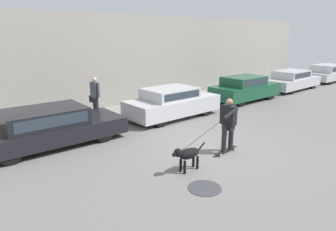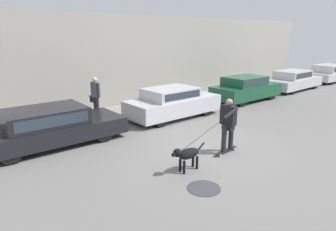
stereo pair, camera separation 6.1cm
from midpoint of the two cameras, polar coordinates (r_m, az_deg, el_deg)
ground_plane at (r=9.46m, az=8.39°, el=-6.31°), size 36.00×36.00×0.00m
back_wall at (r=14.14m, az=-11.90°, el=9.77°), size 32.00×0.30×4.33m
sidewalk_curb at (r=13.52m, az=-9.14°, el=0.67°), size 30.00×1.92×0.16m
parked_car_0 at (r=10.19m, az=-21.41°, el=-2.06°), size 4.58×1.88×1.22m
parked_car_1 at (r=12.66m, az=1.05°, el=2.42°), size 4.12×1.73×1.28m
parked_car_2 at (r=16.39m, az=14.70°, el=4.96°), size 4.06×1.72×1.30m
parked_car_3 at (r=20.56m, az=22.81°, el=6.17°), size 4.50×1.70×1.23m
parked_car_4 at (r=25.32m, az=28.45°, el=7.08°), size 4.21×1.92×1.24m
dog at (r=7.78m, az=3.87°, el=-7.42°), size 1.12×0.28×0.70m
skateboarder at (r=8.96m, az=11.55°, el=-1.36°), size 2.58×0.62×1.65m
pedestrian_with_bag at (r=12.41m, az=-13.52°, el=3.81°), size 0.24×0.66×1.64m
manhole_cover at (r=7.19m, az=7.09°, el=-13.57°), size 0.78×0.78×0.01m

